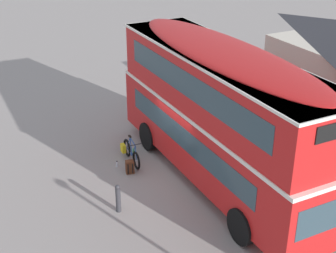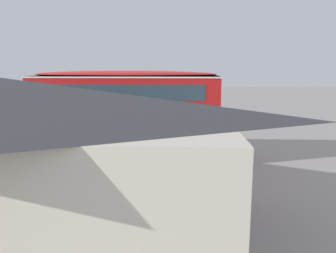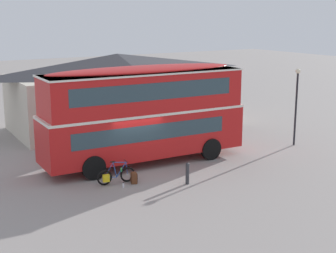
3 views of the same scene
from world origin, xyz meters
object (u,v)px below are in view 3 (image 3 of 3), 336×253
at_px(double_decker_bus, 144,110).
at_px(street_lamp, 296,98).
at_px(touring_bicycle, 115,176).
at_px(water_bottle_clear_plastic, 123,185).
at_px(backpack_on_ground, 134,177).
at_px(kerb_bollard, 187,173).

relative_size(double_decker_bus, street_lamp, 2.38).
distance_m(touring_bicycle, water_bottle_clear_plastic, 0.66).
relative_size(backpack_on_ground, water_bottle_clear_plastic, 2.36).
relative_size(double_decker_bus, kerb_bollard, 10.55).
distance_m(street_lamp, kerb_bollard, 9.28).
xyz_separation_m(street_lamp, kerb_bollard, (-8.73, -2.27, -2.19)).
bearing_deg(water_bottle_clear_plastic, street_lamp, 6.08).
height_order(touring_bicycle, water_bottle_clear_plastic, touring_bicycle).
xyz_separation_m(double_decker_bus, kerb_bollard, (0.03, -3.75, -2.15)).
bearing_deg(touring_bicycle, backpack_on_ground, -27.26).
bearing_deg(double_decker_bus, kerb_bollard, -89.56).
relative_size(street_lamp, kerb_bollard, 4.44).
relative_size(double_decker_bus, backpack_on_ground, 19.49).
distance_m(touring_bicycle, street_lamp, 11.64).
bearing_deg(kerb_bollard, water_bottle_clear_plastic, 157.47).
xyz_separation_m(water_bottle_clear_plastic, kerb_bollard, (2.57, -1.06, 0.40)).
height_order(touring_bicycle, street_lamp, street_lamp).
bearing_deg(double_decker_bus, street_lamp, -9.62).
height_order(street_lamp, kerb_bollard, street_lamp).
relative_size(backpack_on_ground, street_lamp, 0.12).
relative_size(double_decker_bus, water_bottle_clear_plastic, 46.01).
bearing_deg(touring_bicycle, double_decker_bus, 38.41).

